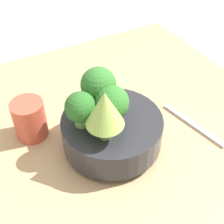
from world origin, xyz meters
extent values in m
plane|color=#ADA89E|center=(0.00, 0.00, 0.00)|extent=(6.00, 6.00, 0.00)
cube|color=tan|center=(0.00, 0.00, 0.02)|extent=(0.81, 0.74, 0.04)
cylinder|color=#28282D|center=(-0.02, 0.04, 0.05)|extent=(0.09, 0.09, 0.01)
cylinder|color=#28282D|center=(-0.02, 0.04, 0.09)|extent=(0.20, 0.20, 0.06)
cylinder|color=#609347|center=(0.03, 0.04, 0.13)|extent=(0.02, 0.02, 0.03)
sphere|color=#2D6B28|center=(0.03, 0.04, 0.18)|extent=(0.07, 0.07, 0.07)
cylinder|color=#6BA34C|center=(0.00, 0.10, 0.13)|extent=(0.03, 0.03, 0.02)
sphere|color=#286023|center=(0.00, 0.10, 0.16)|extent=(0.06, 0.06, 0.06)
cylinder|color=#609347|center=(-0.05, 0.07, 0.14)|extent=(0.02, 0.02, 0.03)
cone|color=#93B751|center=(-0.05, 0.07, 0.19)|extent=(0.07, 0.07, 0.07)
cylinder|color=#7AB256|center=(-0.02, 0.04, 0.13)|extent=(0.02, 0.02, 0.02)
sphere|color=#2D6B28|center=(-0.02, 0.04, 0.16)|extent=(0.07, 0.07, 0.07)
cylinder|color=#C64C38|center=(0.10, 0.17, 0.09)|extent=(0.07, 0.07, 0.09)
cube|color=silver|center=(-0.05, -0.15, 0.05)|extent=(0.17, 0.04, 0.01)
camera|label=1|loc=(-0.40, 0.25, 0.54)|focal=50.00mm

